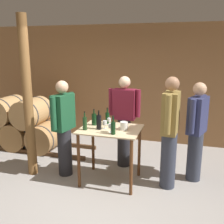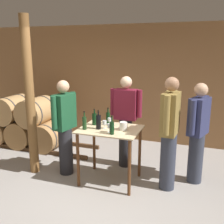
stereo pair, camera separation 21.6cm
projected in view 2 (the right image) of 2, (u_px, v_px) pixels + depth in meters
ground_plane at (96, 194)px, 3.99m from camera, size 14.00×14.00×0.00m
back_wall at (139, 84)px, 6.07m from camera, size 8.40×0.05×2.70m
barrel_rack at (25, 124)px, 5.91m from camera, size 3.32×0.76×1.13m
tasting_table at (110, 139)px, 4.23m from camera, size 0.96×0.76×0.92m
wooden_post at (30, 98)px, 4.42m from camera, size 0.16×0.16×2.70m
wine_bottle_far_left at (84, 122)px, 4.12m from camera, size 0.07×0.07×0.30m
wine_bottle_left at (94, 119)px, 4.37m from camera, size 0.08×0.08×0.27m
wine_bottle_center at (98, 122)px, 4.14m from camera, size 0.08×0.08×0.31m
wine_bottle_right at (108, 118)px, 4.44m from camera, size 0.07×0.07×0.28m
wine_bottle_far_right at (112, 127)px, 3.89m from camera, size 0.07×0.07×0.29m
wine_glass_near_left at (105, 123)px, 4.17m from camera, size 0.07×0.07×0.13m
wine_glass_near_center at (109, 120)px, 4.35m from camera, size 0.06×0.06×0.13m
wine_glass_near_right at (110, 126)px, 3.97m from camera, size 0.07×0.07×0.14m
ice_bucket at (123, 126)px, 4.09m from camera, size 0.13×0.13×0.13m
person_host at (126, 120)px, 4.78m from camera, size 0.59×0.24×1.69m
person_visitor_with_scarf at (65, 126)px, 4.48m from camera, size 0.29×0.58×1.66m
person_visitor_bearded at (169, 132)px, 3.96m from camera, size 0.25×0.59×1.77m
person_visitor_near_door at (198, 132)px, 4.18m from camera, size 0.34×0.56×1.65m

